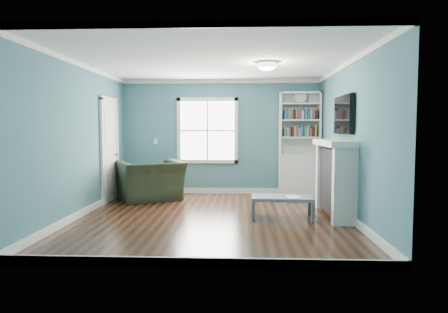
{
  "coord_description": "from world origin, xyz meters",
  "views": [
    {
      "loc": [
        0.48,
        -6.64,
        1.49
      ],
      "look_at": [
        0.17,
        0.4,
        1.0
      ],
      "focal_mm": 32.0,
      "sensor_mm": 36.0,
      "label": 1
    }
  ],
  "objects": [
    {
      "name": "door",
      "position": [
        -2.22,
        1.4,
        1.07
      ],
      "size": [
        0.12,
        0.98,
        2.17
      ],
      "color": "silver",
      "rests_on": "ground"
    },
    {
      "name": "room_walls",
      "position": [
        0.0,
        0.0,
        1.58
      ],
      "size": [
        5.0,
        5.0,
        5.0
      ],
      "color": "#3C6B72",
      "rests_on": "ground"
    },
    {
      "name": "window",
      "position": [
        -0.3,
        2.49,
        1.45
      ],
      "size": [
        1.4,
        0.06,
        1.5
      ],
      "color": "white",
      "rests_on": "room_walls"
    },
    {
      "name": "bookshelf",
      "position": [
        1.77,
        2.3,
        0.92
      ],
      "size": [
        0.9,
        0.35,
        2.31
      ],
      "color": "silver",
      "rests_on": "ground"
    },
    {
      "name": "recliner",
      "position": [
        -1.42,
        1.6,
        0.55
      ],
      "size": [
        1.49,
        1.32,
        1.09
      ],
      "primitive_type": "imported",
      "rotation": [
        0.0,
        0.0,
        -2.64
      ],
      "color": "black",
      "rests_on": "ground"
    },
    {
      "name": "ceiling_fixture",
      "position": [
        0.9,
        0.1,
        2.55
      ],
      "size": [
        0.38,
        0.38,
        0.15
      ],
      "color": "white",
      "rests_on": "room_walls"
    },
    {
      "name": "fireplace",
      "position": [
        2.08,
        0.2,
        0.64
      ],
      "size": [
        0.44,
        1.58,
        1.3
      ],
      "color": "black",
      "rests_on": "ground"
    },
    {
      "name": "paper_sheet",
      "position": [
        1.33,
        -0.08,
        0.37
      ],
      "size": [
        0.27,
        0.31,
        0.0
      ],
      "primitive_type": "cube",
      "rotation": [
        0.0,
        0.0,
        0.18
      ],
      "color": "white",
      "rests_on": "coffee_table"
    },
    {
      "name": "light_switch",
      "position": [
        -1.5,
        2.48,
        1.2
      ],
      "size": [
        0.08,
        0.01,
        0.12
      ],
      "primitive_type": "cube",
      "color": "white",
      "rests_on": "room_walls"
    },
    {
      "name": "trim",
      "position": [
        0.0,
        0.0,
        1.24
      ],
      "size": [
        4.5,
        5.0,
        2.6
      ],
      "color": "white",
      "rests_on": "ground"
    },
    {
      "name": "floor",
      "position": [
        0.0,
        0.0,
        0.0
      ],
      "size": [
        5.0,
        5.0,
        0.0
      ],
      "primitive_type": "plane",
      "color": "black",
      "rests_on": "ground"
    },
    {
      "name": "tv",
      "position": [
        2.2,
        0.2,
        1.72
      ],
      "size": [
        0.06,
        1.1,
        0.65
      ],
      "primitive_type": "cube",
      "color": "black",
      "rests_on": "fireplace"
    },
    {
      "name": "coffee_table",
      "position": [
        1.16,
        -0.02,
        0.32
      ],
      "size": [
        1.03,
        0.59,
        0.37
      ],
      "rotation": [
        0.0,
        0.0,
        -0.04
      ],
      "color": "#495158",
      "rests_on": "ground"
    }
  ]
}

